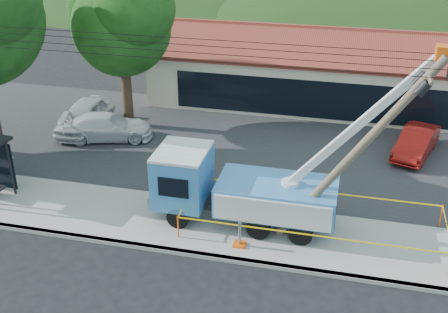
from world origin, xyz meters
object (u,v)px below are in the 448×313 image
object	(u,v)px
leaning_pole	(362,146)
car_silver	(87,131)
car_red	(414,156)
utility_truck	(239,187)
car_white	(109,140)

from	to	relation	value
leaning_pole	car_silver	world-z (taller)	leaning_pole
leaning_pole	car_red	xyz separation A→B (m)	(2.86, 8.75, -4.28)
car_silver	utility_truck	bearing A→B (deg)	-36.93
utility_truck	car_white	world-z (taller)	utility_truck
car_silver	car_white	bearing A→B (deg)	-28.48
leaning_pole	car_white	bearing A→B (deg)	152.13
utility_truck	car_red	xyz separation A→B (m)	(7.34, 8.14, -1.68)
utility_truck	car_red	distance (m)	11.09
car_silver	car_white	xyz separation A→B (m)	(1.72, -0.85, 0.00)
leaning_pole	car_red	size ratio (longest dim) A/B	1.83
leaning_pole	car_white	size ratio (longest dim) A/B	1.60
utility_truck	leaning_pole	xyz separation A→B (m)	(4.48, -0.61, 2.60)
leaning_pole	car_red	bearing A→B (deg)	71.87
leaning_pole	car_red	distance (m)	10.15
car_white	car_silver	bearing A→B (deg)	47.24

